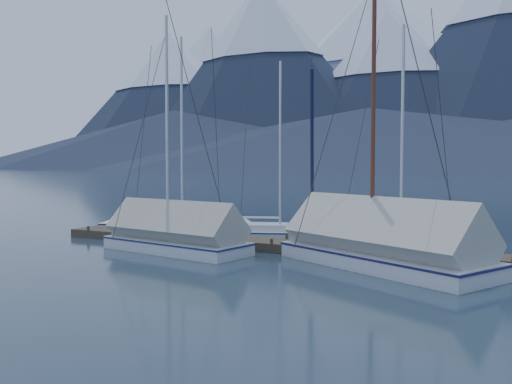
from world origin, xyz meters
TOP-DOWN VIEW (x-y plane):
  - ground at (0.00, 0.00)m, footprint 1000.00×1000.00m
  - dock at (0.00, 2.00)m, footprint 18.00×1.50m
  - mooring_posts at (-0.50, 2.00)m, footprint 15.12×1.52m
  - sailboat_open_left at (-5.04, 5.27)m, footprint 7.98×5.18m
  - sailboat_open_mid at (0.24, 4.83)m, footprint 6.62×3.85m
  - sailboat_open_right at (5.63, 3.94)m, footprint 7.28×3.29m
  - sailboat_covered_near at (4.77, 0.65)m, footprint 8.52×6.03m
  - sailboat_covered_far at (-2.87, 0.04)m, footprint 7.14×3.29m
  - person at (4.98, 2.37)m, footprint 0.62×0.77m

SIDE VIEW (x-z plane):
  - ground at x=0.00m, z-range 0.00..0.00m
  - dock at x=0.00m, z-range -0.16..0.38m
  - sailboat_open_mid at x=0.24m, z-range -4.08..4.37m
  - sailboat_open_right at x=5.63m, z-range -4.50..4.83m
  - sailboat_open_left at x=-5.04m, z-range -4.96..5.32m
  - mooring_posts at x=-0.50m, z-range 0.17..0.52m
  - sailboat_covered_far at x=-2.87m, z-range -4.36..5.31m
  - sailboat_covered_near at x=4.77m, z-range -4.86..5.93m
  - person at x=4.98m, z-range 0.34..2.17m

